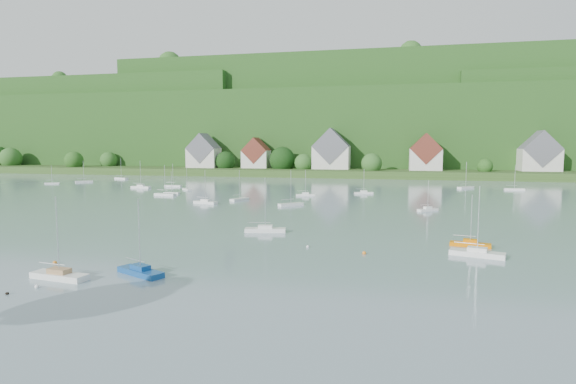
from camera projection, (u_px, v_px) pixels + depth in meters
The scene contains 18 objects.
far_shore_strip at pixel (324, 171), 221.08m from camera, with size 600.00×60.00×3.00m, color #2F4B1C.
forested_ridge at pixel (341, 129), 285.40m from camera, with size 620.00×181.22×69.89m.
village_building_0 at pixel (204, 154), 219.60m from camera, with size 14.00×10.40×16.00m.
village_building_1 at pixel (256, 155), 216.19m from camera, with size 12.00×9.36×14.00m.
village_building_2 at pixel (331, 152), 207.46m from camera, with size 16.00×11.44×18.00m.
village_building_3 at pixel (425, 155), 196.91m from camera, with size 13.00×10.40×15.50m.
village_building_4 at pixel (539, 155), 191.00m from camera, with size 15.00×10.40×16.50m.
near_sailboat_1 at pixel (140, 271), 49.85m from camera, with size 6.21×4.10×8.19m.
near_sailboat_2 at pixel (59, 275), 48.31m from camera, with size 6.52×2.59×8.56m.
near_sailboat_3 at pixel (265, 229), 74.19m from camera, with size 6.64×3.02×8.66m.
near_sailboat_4 at pixel (477, 253), 58.11m from camera, with size 6.74×3.51×8.76m.
near_sailboat_5 at pixel (470, 244), 63.73m from camera, with size 5.45×2.45×7.12m.
mooring_buoy_0 at pixel (55, 264), 54.54m from camera, with size 0.47×0.47×0.47m, color orange.
mooring_buoy_1 at pixel (37, 288), 45.39m from camera, with size 0.43×0.43×0.43m, color white.
mooring_buoy_2 at pixel (364, 254), 59.33m from camera, with size 0.49×0.49×0.49m, color orange.
mooring_buoy_3 at pixel (260, 228), 77.58m from camera, with size 0.48×0.48×0.48m, color orange.
mooring_buoy_4 at pixel (308, 247), 63.19m from camera, with size 0.39×0.39×0.39m, color white.
far_sailboat_cluster at pixel (303, 191), 137.15m from camera, with size 197.75×70.22×8.71m.
Camera 1 is at (31.69, -19.34, 13.85)m, focal length 29.25 mm.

